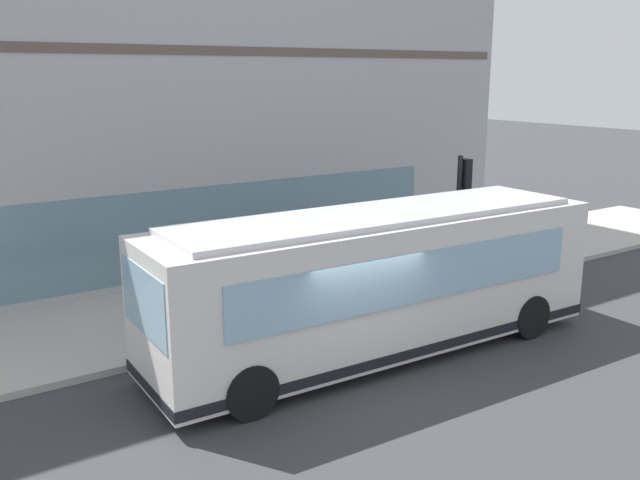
# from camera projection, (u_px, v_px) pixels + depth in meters

# --- Properties ---
(ground) EXTENTS (120.00, 120.00, 0.00)m
(ground) POSITION_uv_depth(u_px,v_px,m) (347.00, 376.00, 13.59)
(ground) COLOR #38383A
(sidewalk_curb) EXTENTS (4.48, 40.00, 0.15)m
(sidewalk_curb) POSITION_uv_depth(u_px,v_px,m) (235.00, 305.00, 17.47)
(sidewalk_curb) COLOR #B2ADA3
(sidewalk_curb) RESTS_ON ground
(building_corner) EXTENTS (9.35, 22.65, 11.62)m
(building_corner) POSITION_uv_depth(u_px,v_px,m) (129.00, 73.00, 21.66)
(building_corner) COLOR #A8A8AD
(building_corner) RESTS_ON ground
(city_bus_nearside) EXTENTS (2.84, 10.11, 3.07)m
(city_bus_nearside) POSITION_uv_depth(u_px,v_px,m) (378.00, 283.00, 14.38)
(city_bus_nearside) COLOR silver
(city_bus_nearside) RESTS_ON ground
(traffic_light_near_corner) EXTENTS (0.32, 0.49, 3.52)m
(traffic_light_near_corner) POSITION_uv_depth(u_px,v_px,m) (462.00, 195.00, 18.65)
(traffic_light_near_corner) COLOR black
(traffic_light_near_corner) RESTS_ON sidewalk_curb
(fire_hydrant) EXTENTS (0.35, 0.35, 0.74)m
(fire_hydrant) POSITION_uv_depth(u_px,v_px,m) (191.00, 287.00, 17.51)
(fire_hydrant) COLOR yellow
(fire_hydrant) RESTS_ON sidewalk_curb
(pedestrian_walking_along_curb) EXTENTS (0.32, 0.32, 1.77)m
(pedestrian_walking_along_curb) POSITION_uv_depth(u_px,v_px,m) (380.00, 237.00, 20.01)
(pedestrian_walking_along_curb) COLOR gold
(pedestrian_walking_along_curb) RESTS_ON sidewalk_curb
(pedestrian_near_hydrant) EXTENTS (0.32, 0.32, 1.72)m
(pedestrian_near_hydrant) POSITION_uv_depth(u_px,v_px,m) (369.00, 248.00, 18.90)
(pedestrian_near_hydrant) COLOR silver
(pedestrian_near_hydrant) RESTS_ON sidewalk_curb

